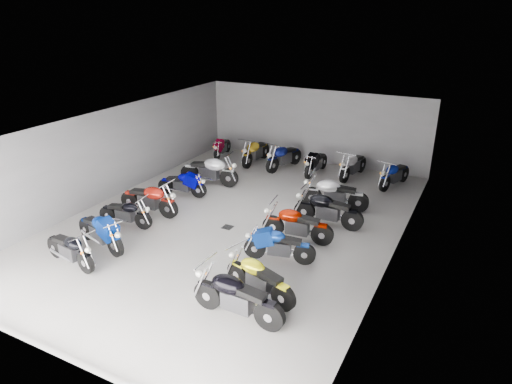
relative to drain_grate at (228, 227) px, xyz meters
The scene contains 24 objects.
ground 0.50m from the drain_grate, 90.00° to the left, with size 14.00×14.00×0.00m, color #A19D98.
wall_back 7.67m from the drain_grate, 90.00° to the left, with size 10.00×0.10×3.20m, color slate.
wall_left 5.27m from the drain_grate, behind, with size 0.10×14.00×3.20m, color slate.
wall_right 5.27m from the drain_grate, ahead, with size 0.10×14.00×3.20m, color slate.
ceiling 3.25m from the drain_grate, 90.00° to the left, with size 10.00×14.00×0.04m, color black.
drain_grate is the anchor object (origin of this frame).
motorcycle_left_a 4.66m from the drain_grate, 123.69° to the right, with size 1.99×0.50×0.88m.
motorcycle_left_b 3.80m from the drain_grate, 132.54° to the right, with size 2.14×0.70×0.96m.
motorcycle_left_c 3.23m from the drain_grate, 154.51° to the right, with size 1.88×0.44×0.83m.
motorcycle_left_d 2.87m from the drain_grate, behind, with size 2.23×0.46×0.98m.
motorcycle_left_e 3.19m from the drain_grate, 151.66° to the left, with size 1.90×0.50×0.84m.
motorcycle_left_f 3.88m from the drain_grate, 130.77° to the left, with size 2.37×0.59×1.05m.
motorcycle_right_a 4.56m from the drain_grate, 56.74° to the right, with size 2.29×0.46×1.01m.
motorcycle_right_b 3.84m from the drain_grate, 47.97° to the right, with size 2.07×0.70×0.93m.
motorcycle_right_c 2.57m from the drain_grate, 26.04° to the right, with size 1.96×0.61×0.87m.
motorcycle_right_d 2.31m from the drain_grate, ahead, with size 2.17×0.49×0.95m.
motorcycle_right_e 3.19m from the drain_grate, 30.20° to the left, with size 2.26×0.45×0.99m.
motorcycle_right_f 3.88m from the drain_grate, 49.18° to the left, with size 2.28×0.59×1.01m.
motorcycle_back_a 7.44m from the drain_grate, 122.54° to the left, with size 0.48×1.84×0.81m.
motorcycle_back_b 6.41m from the drain_grate, 109.44° to the left, with size 0.44×2.27×1.00m.
motorcycle_back_c 6.00m from the drain_grate, 97.03° to the left, with size 0.71×2.23×0.99m.
motorcycle_back_d 6.02m from the drain_grate, 83.17° to the left, with size 0.43×2.05×0.90m.
motorcycle_back_e 6.62m from the drain_grate, 70.56° to the left, with size 0.55×2.20×0.97m.
motorcycle_back_f 7.14m from the drain_grate, 56.85° to the left, with size 0.74×2.04×0.92m.
Camera 1 is at (6.72, -11.54, 6.47)m, focal length 32.00 mm.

